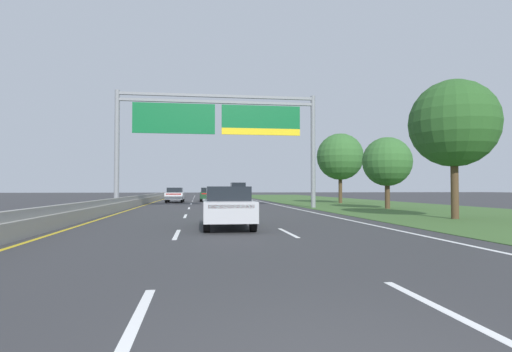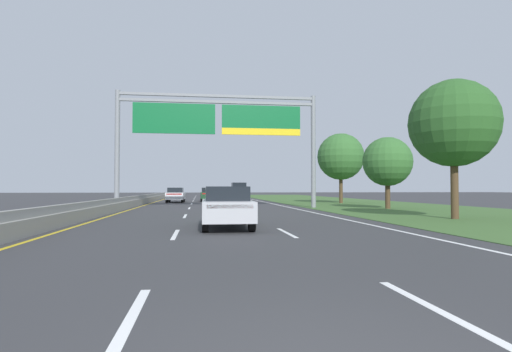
% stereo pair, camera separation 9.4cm
% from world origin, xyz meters
% --- Properties ---
extents(ground_plane, '(220.00, 220.00, 0.00)m').
position_xyz_m(ground_plane, '(0.00, 35.00, 0.00)').
color(ground_plane, '#333335').
extents(lane_striping, '(11.96, 106.00, 0.01)m').
position_xyz_m(lane_striping, '(0.00, 34.54, 0.00)').
color(lane_striping, white).
rests_on(lane_striping, ground).
extents(grass_verge_right, '(14.00, 110.00, 0.02)m').
position_xyz_m(grass_verge_right, '(13.95, 35.00, 0.01)').
color(grass_verge_right, '#3D602D').
rests_on(grass_verge_right, ground).
extents(median_barrier_concrete, '(0.60, 110.00, 0.85)m').
position_xyz_m(median_barrier_concrete, '(-6.60, 35.00, 0.35)').
color(median_barrier_concrete, gray).
rests_on(median_barrier_concrete, ground).
extents(overhead_sign_gantry, '(15.06, 0.42, 8.69)m').
position_xyz_m(overhead_sign_gantry, '(0.30, 27.92, 6.23)').
color(overhead_sign_gantry, gray).
rests_on(overhead_sign_gantry, ground).
extents(pickup_truck_navy, '(2.05, 5.42, 2.20)m').
position_xyz_m(pickup_truck_navy, '(3.71, 47.39, 1.07)').
color(pickup_truck_navy, '#161E47').
rests_on(pickup_truck_navy, ground).
extents(car_white_left_lane_sedan, '(1.89, 4.43, 1.57)m').
position_xyz_m(car_white_left_lane_sedan, '(-3.64, 42.14, 0.82)').
color(car_white_left_lane_sedan, silver).
rests_on(car_white_left_lane_sedan, ground).
extents(car_silver_centre_lane_sedan, '(1.86, 4.42, 1.57)m').
position_xyz_m(car_silver_centre_lane_sedan, '(-0.06, 12.46, 0.82)').
color(car_silver_centre_lane_sedan, '#B2B5BA').
rests_on(car_silver_centre_lane_sedan, ground).
extents(car_darkgreen_centre_lane_sedan, '(1.86, 4.42, 1.57)m').
position_xyz_m(car_darkgreen_centre_lane_sedan, '(-0.07, 44.85, 0.82)').
color(car_darkgreen_centre_lane_sedan, '#193D23').
rests_on(car_darkgreen_centre_lane_sedan, ground).
extents(roadside_tree_near, '(4.27, 4.27, 6.82)m').
position_xyz_m(roadside_tree_near, '(11.22, 15.45, 4.67)').
color(roadside_tree_near, '#4C3823').
rests_on(roadside_tree_near, ground).
extents(roadside_tree_mid, '(3.59, 3.59, 5.25)m').
position_xyz_m(roadside_tree_mid, '(12.52, 25.51, 3.44)').
color(roadside_tree_mid, '#4C3823').
rests_on(roadside_tree_mid, ground).
extents(roadside_tree_far, '(4.67, 4.67, 7.02)m').
position_xyz_m(roadside_tree_far, '(12.95, 36.90, 4.67)').
color(roadside_tree_far, '#4C3823').
rests_on(roadside_tree_far, ground).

